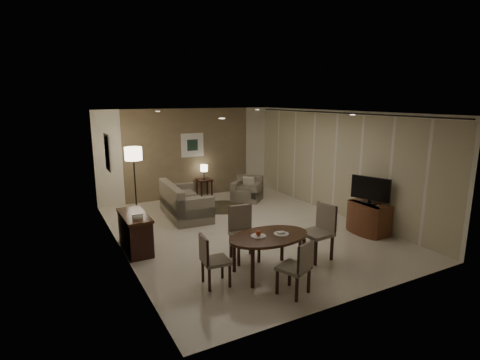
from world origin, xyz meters
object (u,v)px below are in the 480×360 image
chair_far (245,234)px  chair_right (316,233)px  armchair (247,189)px  dining_table (269,254)px  console_desk (135,232)px  chair_left (216,260)px  tv_cabinet (369,218)px  side_table (204,188)px  chair_near (293,267)px  floor_lamp (135,180)px  sofa (185,200)px

chair_far → chair_right: (1.21, -0.60, 0.02)m
armchair → chair_far: bearing=-73.4°
dining_table → chair_right: chair_right is taller
console_desk → chair_left: bearing=-68.3°
tv_cabinet → side_table: (-2.04, 4.70, -0.07)m
armchair → side_table: 1.38m
chair_left → side_table: size_ratio=1.55×
console_desk → dining_table: console_desk is taller
tv_cabinet → chair_right: 2.05m
chair_near → chair_far: 1.45m
chair_right → floor_lamp: (-2.31, 4.60, 0.36)m
armchair → floor_lamp: size_ratio=0.46×
sofa → side_table: sofa is taller
console_desk → armchair: size_ratio=1.49×
floor_lamp → chair_far: bearing=-74.7°
chair_far → chair_left: chair_far is taller
tv_cabinet → chair_far: (-3.19, 0.05, 0.16)m
chair_far → chair_right: bearing=-19.8°
chair_far → tv_cabinet: bearing=5.4°
tv_cabinet → chair_far: bearing=179.1°
console_desk → armchair: bearing=30.1°
chair_near → floor_lamp: (-1.16, 5.45, 0.44)m
chair_near → floor_lamp: bearing=-99.5°
console_desk → chair_far: chair_far is taller
chair_far → sofa: (-0.05, 3.07, -0.07)m
chair_right → sofa: size_ratio=0.57×
chair_far → sofa: bearing=97.2°
sofa → floor_lamp: 1.47m
armchair → side_table: size_ratio=1.44×
console_desk → sofa: (1.66, 1.63, 0.06)m
chair_far → floor_lamp: bearing=111.7°
tv_cabinet → dining_table: (-3.08, -0.62, -0.00)m
dining_table → armchair: armchair is taller
console_desk → chair_right: chair_right is taller
dining_table → chair_far: chair_far is taller
side_table → floor_lamp: floor_lamp is taller
tv_cabinet → sofa: bearing=135.9°
tv_cabinet → chair_right: bearing=-164.6°
tv_cabinet → floor_lamp: 5.92m
chair_right → side_table: chair_right is taller
tv_cabinet → floor_lamp: bearing=136.6°
chair_near → sofa: size_ratio=0.48×
console_desk → chair_left: 2.23m
sofa → console_desk: bearing=138.0°
chair_near → chair_far: (-0.06, 1.45, 0.06)m
chair_left → sofa: bearing=-7.6°
chair_left → chair_right: (2.10, 0.03, 0.09)m
chair_far → side_table: size_ratio=1.82×
tv_cabinet → dining_table: bearing=-168.6°
chair_left → console_desk: bearing=26.7°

